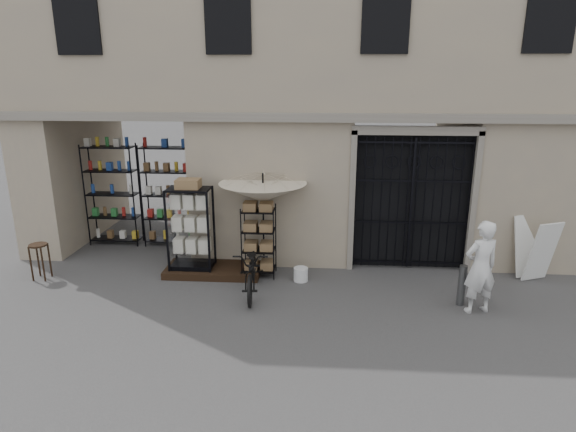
# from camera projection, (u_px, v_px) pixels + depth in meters

# --- Properties ---
(ground) EXTENTS (80.00, 80.00, 0.00)m
(ground) POSITION_uv_depth(u_px,v_px,m) (327.00, 311.00, 8.61)
(ground) COLOR black
(ground) RESTS_ON ground
(main_building) EXTENTS (14.00, 4.00, 9.00)m
(main_building) POSITION_uv_depth(u_px,v_px,m) (330.00, 56.00, 11.19)
(main_building) COLOR gray
(main_building) RESTS_ON ground
(shop_recess) EXTENTS (3.00, 1.70, 3.00)m
(shop_recess) POSITION_uv_depth(u_px,v_px,m) (134.00, 190.00, 11.18)
(shop_recess) COLOR black
(shop_recess) RESTS_ON ground
(shop_shelving) EXTENTS (2.70, 0.50, 2.50)m
(shop_shelving) POSITION_uv_depth(u_px,v_px,m) (140.00, 195.00, 11.73)
(shop_shelving) COLOR black
(shop_shelving) RESTS_ON ground
(iron_gate) EXTENTS (2.50, 0.21, 3.00)m
(iron_gate) POSITION_uv_depth(u_px,v_px,m) (410.00, 200.00, 10.25)
(iron_gate) COLOR black
(iron_gate) RESTS_ON ground
(step_platform) EXTENTS (2.00, 0.90, 0.15)m
(step_platform) POSITION_uv_depth(u_px,v_px,m) (214.00, 270.00, 10.24)
(step_platform) COLOR black
(step_platform) RESTS_ON ground
(display_cabinet) EXTENTS (0.99, 0.81, 1.85)m
(display_cabinet) POSITION_uv_depth(u_px,v_px,m) (191.00, 233.00, 9.99)
(display_cabinet) COLOR black
(display_cabinet) RESTS_ON step_platform
(wire_rack) EXTENTS (0.70, 0.53, 1.51)m
(wire_rack) POSITION_uv_depth(u_px,v_px,m) (259.00, 242.00, 9.97)
(wire_rack) COLOR black
(wire_rack) RESTS_ON ground
(market_umbrella) EXTENTS (2.05, 2.07, 2.58)m
(market_umbrella) POSITION_uv_depth(u_px,v_px,m) (263.00, 187.00, 9.85)
(market_umbrella) COLOR black
(market_umbrella) RESTS_ON ground
(white_bucket) EXTENTS (0.34, 0.34, 0.28)m
(white_bucket) POSITION_uv_depth(u_px,v_px,m) (301.00, 274.00, 9.85)
(white_bucket) COLOR silver
(white_bucket) RESTS_ON ground
(bicycle) EXTENTS (0.71, 1.00, 1.81)m
(bicycle) POSITION_uv_depth(u_px,v_px,m) (253.00, 292.00, 9.35)
(bicycle) COLOR black
(bicycle) RESTS_ON ground
(wooden_stool) EXTENTS (0.36, 0.36, 0.76)m
(wooden_stool) POSITION_uv_depth(u_px,v_px,m) (40.00, 261.00, 9.88)
(wooden_stool) COLOR black
(wooden_stool) RESTS_ON ground
(steel_bollard) EXTENTS (0.18, 0.18, 0.77)m
(steel_bollard) POSITION_uv_depth(u_px,v_px,m) (462.00, 285.00, 8.74)
(steel_bollard) COLOR #57585A
(steel_bollard) RESTS_ON ground
(shopkeeper) EXTENTS (1.08, 1.80, 0.41)m
(shopkeeper) POSITION_uv_depth(u_px,v_px,m) (475.00, 311.00, 8.60)
(shopkeeper) COLOR silver
(shopkeeper) RESTS_ON ground
(easel_sign) EXTENTS (0.82, 0.87, 1.27)m
(easel_sign) POSITION_uv_depth(u_px,v_px,m) (535.00, 249.00, 9.81)
(easel_sign) COLOR silver
(easel_sign) RESTS_ON ground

